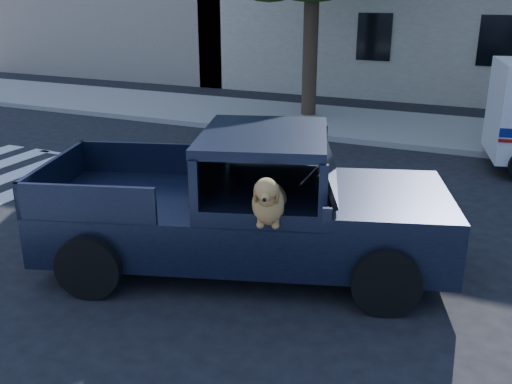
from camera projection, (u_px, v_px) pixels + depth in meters
ground at (354, 283)px, 7.74m from camera, size 120.00×120.00×0.00m
far_sidewalk at (441, 132)px, 15.63m from camera, size 60.00×4.00×0.15m
pickup_truck at (238, 223)px, 8.02m from camera, size 5.93×3.73×1.98m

